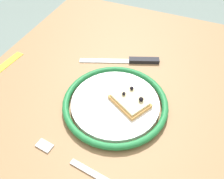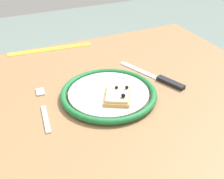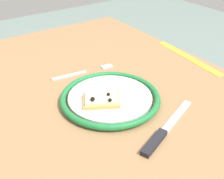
# 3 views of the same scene
# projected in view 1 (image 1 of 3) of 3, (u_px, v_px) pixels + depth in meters

# --- Properties ---
(dining_table) EXTENTS (1.10, 0.83, 0.70)m
(dining_table) POSITION_uv_depth(u_px,v_px,m) (114.00, 142.00, 0.63)
(dining_table) COLOR #936D47
(dining_table) RESTS_ON ground_plane
(plate) EXTENTS (0.26, 0.26, 0.02)m
(plate) POSITION_uv_depth(u_px,v_px,m) (115.00, 103.00, 0.59)
(plate) COLOR white
(plate) RESTS_ON dining_table
(pizza_slice_near) EXTENTS (0.10, 0.11, 0.03)m
(pizza_slice_near) POSITION_uv_depth(u_px,v_px,m) (130.00, 101.00, 0.58)
(pizza_slice_near) COLOR tan
(pizza_slice_near) RESTS_ON plate
(knife) EXTENTS (0.10, 0.23, 0.01)m
(knife) POSITION_uv_depth(u_px,v_px,m) (133.00, 61.00, 0.71)
(knife) COLOR silver
(knife) RESTS_ON dining_table
(fork) EXTENTS (0.04, 0.20, 0.00)m
(fork) POSITION_uv_depth(u_px,v_px,m) (74.00, 163.00, 0.49)
(fork) COLOR silver
(fork) RESTS_ON dining_table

